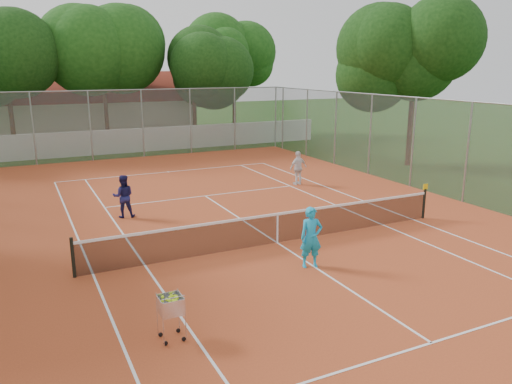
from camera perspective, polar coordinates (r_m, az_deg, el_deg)
name	(u,v)px	position (r m, az deg, el deg)	size (l,w,h in m)	color
ground	(277,243)	(15.48, 2.44, -5.90)	(120.00, 120.00, 0.00)	#1A3D10
court_pad	(277,243)	(15.47, 2.44, -5.86)	(18.00, 34.00, 0.02)	#B44923
court_lines	(277,243)	(15.47, 2.44, -5.82)	(10.98, 23.78, 0.01)	white
tennis_net	(277,228)	(15.31, 2.46, -4.10)	(11.88, 0.10, 0.98)	black
perimeter_fence	(278,180)	(14.91, 2.52, 1.34)	(18.00, 34.00, 4.00)	slate
boundary_wall	(136,140)	(32.85, -13.53, 5.77)	(26.00, 0.30, 1.50)	white
clubhouse	(81,107)	(42.19, -19.37, 9.12)	(16.40, 9.00, 4.40)	beige
tropical_trees	(122,71)	(35.47, -15.04, 13.17)	(29.00, 19.00, 10.00)	black
player_near	(311,237)	(13.50, 6.32, -5.17)	(0.61, 0.40, 1.67)	#189FD1
player_far_left	(123,196)	(18.46, -14.92, -0.47)	(0.75, 0.59, 1.55)	#1B1B52
player_far_right	(298,168)	(22.95, 4.85, 2.77)	(0.91, 0.38, 1.56)	white
ball_hopper	(171,316)	(10.25, -9.67, -13.82)	(0.49, 0.49, 1.01)	silver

